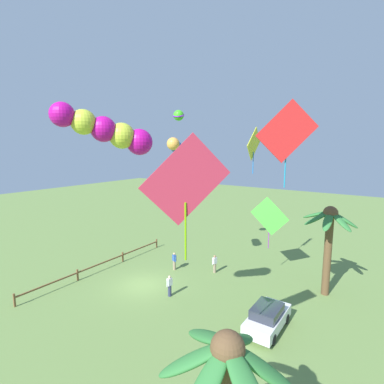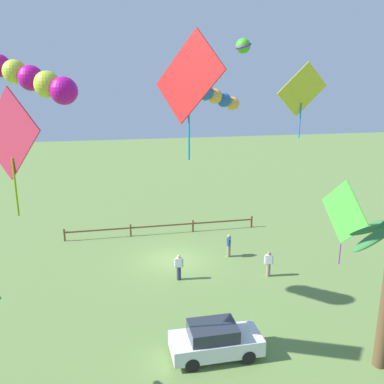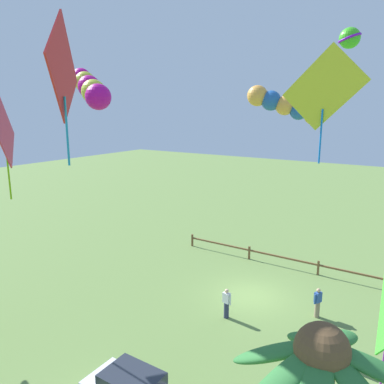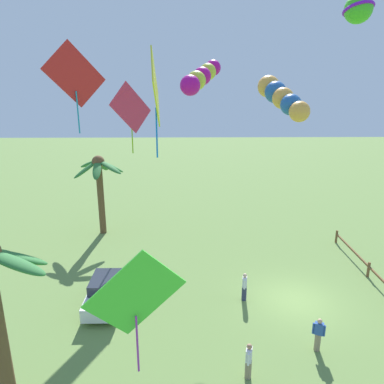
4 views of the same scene
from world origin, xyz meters
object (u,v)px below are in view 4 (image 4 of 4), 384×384
(parked_car_0, at_px, (106,291))
(spectator_1, at_px, (244,287))
(spectator_2, at_px, (249,361))
(kite_diamond_1, at_px, (75,76))
(kite_diamond_0, at_px, (135,296))
(kite_tube_6, at_px, (281,97))
(spectator_0, at_px, (318,334))
(kite_diamond_5, at_px, (155,89))
(palm_tree_1, at_px, (100,176))
(kite_ball_2, at_px, (358,9))
(kite_diamond_4, at_px, (131,109))
(kite_tube_3, at_px, (201,77))

(parked_car_0, bearing_deg, spectator_1, -87.95)
(spectator_1, bearing_deg, spectator_2, 172.96)
(spectator_1, relative_size, kite_diamond_1, 0.37)
(kite_diamond_0, xyz_separation_m, kite_tube_6, (5.43, -5.36, 5.58))
(parked_car_0, xyz_separation_m, kite_diamond_1, (1.34, 1.04, 10.81))
(spectator_1, bearing_deg, spectator_0, -146.14)
(spectator_0, height_order, kite_diamond_5, kite_diamond_5)
(palm_tree_1, xyz_separation_m, kite_ball_2, (-13.78, -11.99, 8.97))
(palm_tree_1, relative_size, spectator_2, 3.84)
(kite_diamond_0, height_order, kite_diamond_4, kite_diamond_4)
(palm_tree_1, bearing_deg, kite_diamond_4, -126.97)
(parked_car_0, distance_m, kite_ball_2, 16.59)
(parked_car_0, relative_size, kite_tube_3, 0.98)
(kite_tube_3, height_order, kite_tube_6, kite_tube_3)
(palm_tree_1, xyz_separation_m, parked_car_0, (-9.62, -2.24, -3.80))
(parked_car_0, bearing_deg, kite_diamond_1, 37.71)
(kite_ball_2, relative_size, kite_tube_6, 0.40)
(kite_tube_6, bearing_deg, kite_diamond_1, 70.53)
(kite_diamond_0, height_order, kite_tube_3, kite_tube_3)
(kite_ball_2, xyz_separation_m, kite_diamond_4, (11.60, 9.09, -3.91))
(kite_diamond_5, relative_size, kite_tube_6, 1.09)
(palm_tree_1, height_order, kite_tube_3, kite_tube_3)
(spectator_1, relative_size, kite_diamond_4, 0.34)
(kite_tube_6, bearing_deg, palm_tree_1, 41.83)
(spectator_0, height_order, kite_diamond_0, kite_diamond_0)
(spectator_2, relative_size, kite_diamond_4, 0.34)
(kite_tube_3, bearing_deg, spectator_1, -162.46)
(palm_tree_1, xyz_separation_m, kite_tube_6, (-11.49, -10.28, 6.18))
(spectator_2, height_order, kite_diamond_5, kite_diamond_5)
(parked_car_0, bearing_deg, kite_diamond_5, -146.24)
(kite_diamond_5, bearing_deg, kite_tube_6, -57.56)
(spectator_2, bearing_deg, kite_diamond_0, 118.43)
(kite_diamond_1, bearing_deg, kite_diamond_4, -15.46)
(spectator_1, distance_m, kite_tube_3, 12.90)
(kite_diamond_5, height_order, kite_tube_6, kite_diamond_5)
(kite_diamond_1, height_order, kite_diamond_4, kite_diamond_1)
(palm_tree_1, distance_m, kite_diamond_0, 17.63)
(spectator_2, distance_m, kite_diamond_1, 14.72)
(kite_diamond_5, bearing_deg, kite_tube_3, -8.99)
(kite_diamond_4, bearing_deg, spectator_0, -140.04)
(spectator_2, height_order, kite_diamond_4, kite_diamond_4)
(kite_tube_3, height_order, kite_diamond_4, kite_tube_3)
(kite_diamond_5, bearing_deg, parked_car_0, 33.76)
(kite_diamond_0, distance_m, kite_ball_2, 11.39)
(parked_car_0, height_order, spectator_1, spectator_1)
(kite_ball_2, bearing_deg, palm_tree_1, 41.02)
(parked_car_0, height_order, spectator_2, spectator_2)
(kite_diamond_1, distance_m, kite_diamond_4, 6.62)
(kite_diamond_1, bearing_deg, spectator_0, -114.41)
(spectator_0, relative_size, kite_diamond_5, 0.46)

